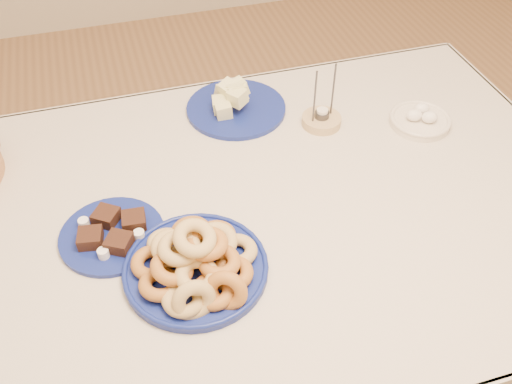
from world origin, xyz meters
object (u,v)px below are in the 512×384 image
dining_table (250,238)px  candle_holder (322,119)px  donut_platter (196,263)px  brownie_plate (112,233)px  egg_bowl (420,120)px  melon_plate (235,102)px

dining_table → candle_holder: 0.40m
donut_platter → brownie_plate: bearing=135.9°
donut_platter → egg_bowl: bearing=25.2°
candle_holder → donut_platter: bearing=-137.1°
melon_plate → brownie_plate: (-0.39, -0.39, -0.02)m
brownie_plate → candle_holder: size_ratio=1.66×
brownie_plate → dining_table: bearing=-0.1°
dining_table → candle_holder: candle_holder is taller
egg_bowl → candle_holder: bearing=162.9°
dining_table → donut_platter: (-0.16, -0.15, 0.14)m
dining_table → melon_plate: (0.07, 0.39, 0.14)m
brownie_plate → egg_bowl: egg_bowl is taller
dining_table → egg_bowl: (0.54, 0.18, 0.12)m
donut_platter → egg_bowl: size_ratio=1.61×
donut_platter → egg_bowl: (0.70, 0.33, -0.02)m
melon_plate → brownie_plate: 0.55m
dining_table → donut_platter: 0.26m
dining_table → brownie_plate: 0.34m
egg_bowl → brownie_plate: bearing=-168.5°
candle_holder → melon_plate: bearing=148.8°
dining_table → brownie_plate: (-0.32, 0.00, 0.12)m
donut_platter → melon_plate: 0.59m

